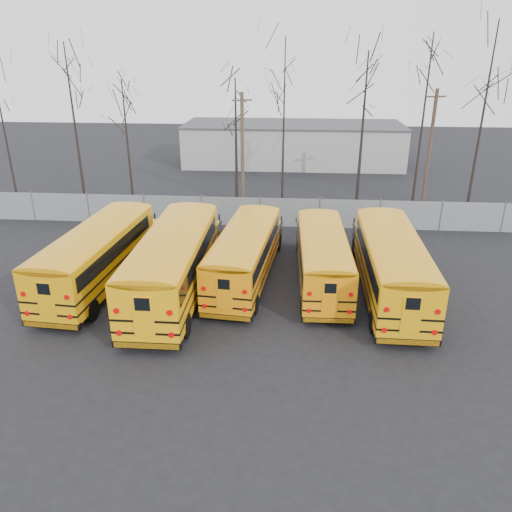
# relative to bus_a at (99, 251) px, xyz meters

# --- Properties ---
(ground) EXTENTS (120.00, 120.00, 0.00)m
(ground) POSITION_rel_bus_a_xyz_m (7.50, -2.29, -1.85)
(ground) COLOR black
(ground) RESTS_ON ground
(fence) EXTENTS (40.00, 0.04, 2.00)m
(fence) POSITION_rel_bus_a_xyz_m (7.50, 9.71, -0.85)
(fence) COLOR gray
(fence) RESTS_ON ground
(distant_building) EXTENTS (22.00, 8.00, 4.00)m
(distant_building) POSITION_rel_bus_a_xyz_m (9.50, 29.71, 0.15)
(distant_building) COLOR #A3A29E
(distant_building) RESTS_ON ground
(bus_a) EXTENTS (3.44, 11.46, 3.16)m
(bus_a) POSITION_rel_bus_a_xyz_m (0.00, 0.00, 0.00)
(bus_a) COLOR black
(bus_a) RESTS_ON ground
(bus_b) EXTENTS (2.83, 12.12, 3.38)m
(bus_b) POSITION_rel_bus_a_xyz_m (4.10, -0.88, 0.13)
(bus_b) COLOR black
(bus_b) RESTS_ON ground
(bus_c) EXTENTS (3.46, 10.69, 2.94)m
(bus_c) POSITION_rel_bus_a_xyz_m (7.36, 0.97, -0.13)
(bus_c) COLOR black
(bus_c) RESTS_ON ground
(bus_d) EXTENTS (2.60, 10.22, 2.84)m
(bus_d) POSITION_rel_bus_a_xyz_m (11.29, 0.93, -0.19)
(bus_d) COLOR black
(bus_d) RESTS_ON ground
(bus_e) EXTENTS (2.76, 11.40, 3.18)m
(bus_e) POSITION_rel_bus_a_xyz_m (14.53, -0.10, 0.01)
(bus_e) COLOR black
(bus_e) RESTS_ON ground
(utility_pole_left) EXTENTS (1.43, 0.66, 8.42)m
(utility_pole_left) POSITION_rel_bus_a_xyz_m (5.89, 13.97, 2.48)
(utility_pole_left) COLOR #4C3D2B
(utility_pole_left) RESTS_ON ground
(utility_pole_right) EXTENTS (1.48, 0.59, 8.57)m
(utility_pole_right) POSITION_rel_bus_a_xyz_m (19.92, 16.34, 2.55)
(utility_pole_right) COLOR #473528
(utility_pole_right) RESTS_ON ground
(tree_0) EXTENTS (0.26, 0.26, 10.85)m
(tree_0) POSITION_rel_bus_a_xyz_m (-11.16, 12.42, 3.57)
(tree_0) COLOR black
(tree_0) RESTS_ON ground
(tree_1) EXTENTS (0.26, 0.26, 11.72)m
(tree_1) POSITION_rel_bus_a_xyz_m (-7.27, 15.57, 4.01)
(tree_1) COLOR black
(tree_1) RESTS_ON ground
(tree_2) EXTENTS (0.26, 0.26, 9.30)m
(tree_2) POSITION_rel_bus_a_xyz_m (-2.28, 12.74, 2.80)
(tree_2) COLOR black
(tree_2) RESTS_ON ground
(tree_3) EXTENTS (0.26, 0.26, 9.28)m
(tree_3) POSITION_rel_bus_a_xyz_m (5.22, 15.68, 2.79)
(tree_3) COLOR black
(tree_3) RESTS_ON ground
(tree_4) EXTENTS (0.26, 0.26, 12.01)m
(tree_4) POSITION_rel_bus_a_xyz_m (8.86, 14.48, 4.15)
(tree_4) COLOR black
(tree_4) RESTS_ON ground
(tree_5) EXTENTS (0.26, 0.26, 11.13)m
(tree_5) POSITION_rel_bus_a_xyz_m (14.66, 15.51, 3.72)
(tree_5) COLOR black
(tree_5) RESTS_ON ground
(tree_6) EXTENTS (0.26, 0.26, 12.25)m
(tree_6) POSITION_rel_bus_a_xyz_m (18.23, 12.55, 4.27)
(tree_6) COLOR black
(tree_6) RESTS_ON ground
(tree_7) EXTENTS (0.26, 0.26, 12.96)m
(tree_7) POSITION_rel_bus_a_xyz_m (21.96, 12.17, 4.63)
(tree_7) COLOR black
(tree_7) RESTS_ON ground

